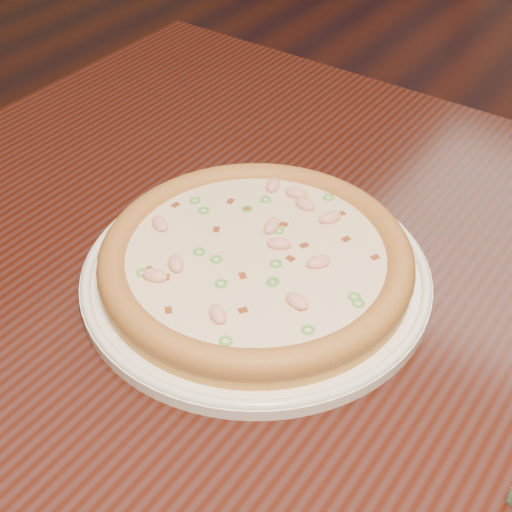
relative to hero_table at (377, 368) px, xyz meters
The scene contains 4 objects.
ground 0.87m from the hero_table, 116.52° to the left, with size 9.00×9.00×0.00m, color black.
hero_table is the anchor object (origin of this frame).
plate 0.17m from the hero_table, 157.38° to the right, with size 0.34×0.34×0.02m.
pizza 0.18m from the hero_table, 157.44° to the right, with size 0.30×0.30×0.03m.
Camera 1 is at (0.44, -0.99, 1.22)m, focal length 50.00 mm.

